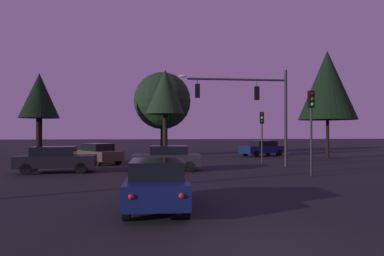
{
  "coord_description": "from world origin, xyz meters",
  "views": [
    {
      "loc": [
        -2.27,
        -6.76,
        2.38
      ],
      "look_at": [
        -0.01,
        14.18,
        2.6
      ],
      "focal_mm": 33.49,
      "sensor_mm": 36.0,
      "label": 1
    }
  ],
  "objects": [
    {
      "name": "ground_plane",
      "position": [
        0.0,
        24.5,
        0.0
      ],
      "size": [
        168.0,
        168.0,
        0.0
      ],
      "primitive_type": "plane",
      "color": "black",
      "rests_on": "ground"
    },
    {
      "name": "traffic_signal_mast_arm",
      "position": [
        4.41,
        16.48,
        4.46
      ],
      "size": [
        7.35,
        0.43,
        6.54
      ],
      "color": "#232326",
      "rests_on": "ground"
    },
    {
      "name": "traffic_light_corner_left",
      "position": [
        6.03,
        19.99,
        2.78
      ],
      "size": [
        0.33,
        0.37,
        3.9
      ],
      "color": "#232326",
      "rests_on": "ground"
    },
    {
      "name": "traffic_light_corner_right",
      "position": [
        6.12,
        11.53,
        3.23
      ],
      "size": [
        0.31,
        0.36,
        4.57
      ],
      "color": "#232326",
      "rests_on": "ground"
    },
    {
      "name": "car_nearside_lane",
      "position": [
        -2.17,
        4.29,
        0.79
      ],
      "size": [
        1.85,
        4.23,
        1.52
      ],
      "color": "#0F1947",
      "rests_on": "ground"
    },
    {
      "name": "car_crossing_left",
      "position": [
        -7.91,
        14.78,
        0.8
      ],
      "size": [
        4.6,
        2.23,
        1.52
      ],
      "color": "black",
      "rests_on": "ground"
    },
    {
      "name": "car_crossing_right",
      "position": [
        -1.44,
        15.12,
        0.8
      ],
      "size": [
        4.27,
        1.98,
        1.52
      ],
      "color": "#232328",
      "rests_on": "ground"
    },
    {
      "name": "car_far_lane",
      "position": [
        8.28,
        27.08,
        0.8
      ],
      "size": [
        4.78,
        3.46,
        1.52
      ],
      "color": "#0F1947",
      "rests_on": "ground"
    },
    {
      "name": "car_parked_lot",
      "position": [
        -6.27,
        20.03,
        0.79
      ],
      "size": [
        3.86,
        4.21,
        1.52
      ],
      "color": "#473828",
      "rests_on": "ground"
    },
    {
      "name": "tree_behind_sign",
      "position": [
        13.18,
        23.64,
        6.54
      ],
      "size": [
        5.08,
        5.08,
        9.64
      ],
      "color": "black",
      "rests_on": "ground"
    },
    {
      "name": "tree_left_far",
      "position": [
        -1.36,
        29.92,
        5.54
      ],
      "size": [
        5.82,
        5.82,
        8.46
      ],
      "color": "black",
      "rests_on": "ground"
    },
    {
      "name": "tree_center_horizon",
      "position": [
        -1.26,
        24.2,
        5.79
      ],
      "size": [
        3.4,
        3.4,
        7.78
      ],
      "color": "black",
      "rests_on": "ground"
    },
    {
      "name": "tree_right_cluster",
      "position": [
        -11.96,
        24.91,
        5.39
      ],
      "size": [
        3.33,
        3.33,
        7.39
      ],
      "color": "black",
      "rests_on": "ground"
    }
  ]
}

